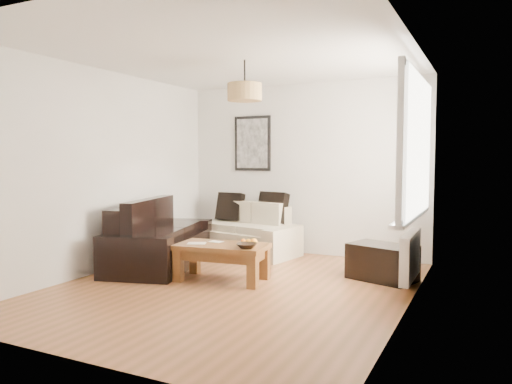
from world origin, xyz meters
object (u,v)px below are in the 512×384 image
at_px(loveseat_cream, 248,230).
at_px(coffee_table, 222,262).
at_px(ottoman, 382,262).
at_px(sofa_leather, 160,236).

height_order(loveseat_cream, coffee_table, loveseat_cream).
height_order(loveseat_cream, ottoman, loveseat_cream).
bearing_deg(ottoman, coffee_table, -153.25).
distance_m(sofa_leather, coffee_table, 1.22).
bearing_deg(ottoman, sofa_leather, -169.35).
bearing_deg(sofa_leather, ottoman, -94.65).
distance_m(sofa_leather, ottoman, 2.94).
relative_size(sofa_leather, ottoman, 2.53).
bearing_deg(sofa_leather, loveseat_cream, -46.01).
height_order(sofa_leather, coffee_table, sofa_leather).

